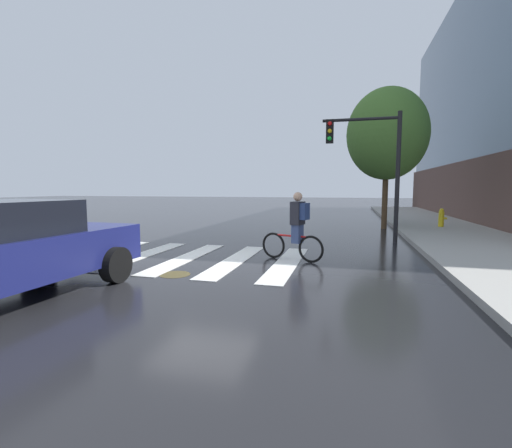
% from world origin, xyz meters
% --- Properties ---
extents(ground_plane, '(120.00, 120.00, 0.00)m').
position_xyz_m(ground_plane, '(0.00, 0.00, 0.00)').
color(ground_plane, black).
extents(crosswalk_stripes, '(5.75, 4.09, 0.01)m').
position_xyz_m(crosswalk_stripes, '(-0.43, 0.00, 0.01)').
color(crosswalk_stripes, silver).
rests_on(crosswalk_stripes, ground).
extents(manhole_cover, '(0.64, 0.64, 0.01)m').
position_xyz_m(manhole_cover, '(0.10, -1.69, 0.00)').
color(manhole_cover, '#473D1E').
rests_on(manhole_cover, ground).
extents(cyclist, '(1.63, 0.63, 1.69)m').
position_xyz_m(cyclist, '(2.33, 0.33, 0.84)').
color(cyclist, black).
rests_on(cyclist, ground).
extents(traffic_light_near, '(2.47, 0.28, 4.20)m').
position_xyz_m(traffic_light_near, '(4.23, 3.97, 2.86)').
color(traffic_light_near, black).
rests_on(traffic_light_near, ground).
extents(fire_hydrant, '(0.33, 0.22, 0.78)m').
position_xyz_m(fire_hydrant, '(7.39, 8.28, 0.53)').
color(fire_hydrant, gold).
rests_on(fire_hydrant, sidewalk).
extents(street_tree_near, '(3.41, 3.41, 6.07)m').
position_xyz_m(street_tree_near, '(5.09, 8.28, 4.10)').
color(street_tree_near, '#4C3823').
rests_on(street_tree_near, ground).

